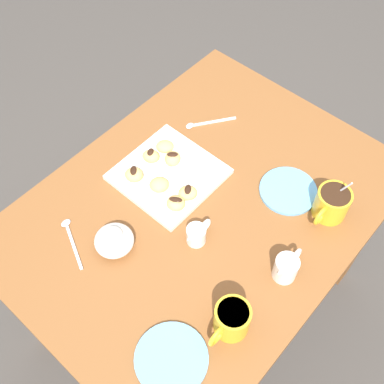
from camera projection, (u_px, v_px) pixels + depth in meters
The scene contains 24 objects.
ground_plane at pixel (199, 304), 1.93m from camera, with size 8.00×8.00×0.00m, color #423D38.
dining_table at pixel (201, 229), 1.43m from camera, with size 1.07×0.80×0.73m.
pastry_plate_square at pixel (169, 174), 1.38m from camera, with size 0.27×0.27×0.02m, color silver.
coffee_mug_mustard_left at pixel (332, 203), 1.27m from camera, with size 0.13×0.09×0.14m.
coffee_mug_mustard_right at pixel (231, 319), 1.09m from camera, with size 0.12×0.08×0.09m.
cream_pitcher_white at pixel (286, 267), 1.18m from camera, with size 0.10×0.06×0.07m.
ice_cream_bowl at pixel (114, 240), 1.23m from camera, with size 0.10×0.10×0.08m.
chocolate_sauce_pitcher at pixel (197, 234), 1.24m from camera, with size 0.09×0.05×0.06m.
saucer_sky_left at pixel (288, 191), 1.35m from camera, with size 0.16×0.16×0.01m, color #66A8DB.
saucer_sky_right at pixel (171, 359), 1.08m from camera, with size 0.17×0.17×0.01m, color #66A8DB.
loose_spoon_near_saucer at pixel (205, 123), 1.50m from camera, with size 0.14×0.10×0.01m.
loose_spoon_by_plate at pixel (71, 237), 1.27m from camera, with size 0.08×0.15×0.01m.
beignet_0 at pixel (134, 175), 1.35m from camera, with size 0.05×0.05×0.04m, color #E5B260.
chocolate_drizzle_0 at pixel (133, 170), 1.33m from camera, with size 0.03×0.02×0.01m, color black.
beignet_1 at pixel (159, 185), 1.33m from camera, with size 0.06×0.05×0.04m, color #E5B260.
beignet_2 at pixel (151, 156), 1.38m from camera, with size 0.04×0.05×0.04m, color #E5B260.
chocolate_drizzle_2 at pixel (150, 152), 1.37m from camera, with size 0.03×0.02×0.01m, color black.
beignet_3 at pixel (173, 159), 1.38m from camera, with size 0.05×0.05×0.04m, color #E5B260.
chocolate_drizzle_3 at pixel (172, 154), 1.36m from camera, with size 0.03×0.02×0.01m, color black.
beignet_4 at pixel (188, 193), 1.31m from camera, with size 0.05×0.05×0.03m, color #E5B260.
chocolate_drizzle_4 at pixel (188, 189), 1.30m from camera, with size 0.03×0.02×0.01m, color black.
beignet_5 at pixel (165, 146), 1.41m from camera, with size 0.05×0.05×0.03m, color #E5B260.
beignet_6 at pixel (176, 203), 1.29m from camera, with size 0.05×0.05×0.03m, color #E5B260.
chocolate_drizzle_6 at pixel (176, 200), 1.28m from camera, with size 0.04×0.02×0.01m, color black.
Camera 1 is at (0.56, 0.46, 1.84)m, focal length 44.62 mm.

